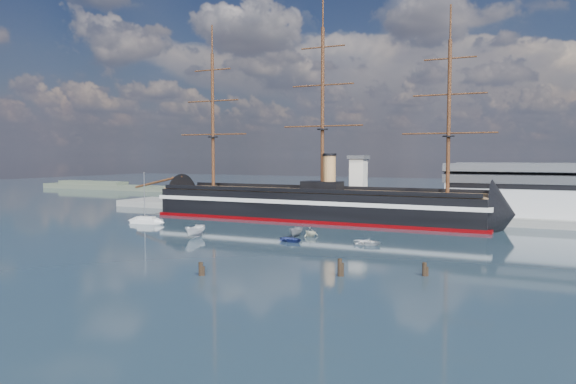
% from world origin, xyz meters
% --- Properties ---
extents(ground, '(600.00, 600.00, 0.00)m').
position_xyz_m(ground, '(0.00, 40.00, 0.00)').
color(ground, '#1B303D').
rests_on(ground, ground).
extents(quay, '(180.00, 18.00, 2.00)m').
position_xyz_m(quay, '(10.00, 76.00, 0.00)').
color(quay, slate).
rests_on(quay, ground).
extents(quay_tower, '(5.00, 5.00, 15.00)m').
position_xyz_m(quay_tower, '(3.00, 73.00, 9.75)').
color(quay_tower, silver).
rests_on(quay_tower, ground).
extents(shoreline, '(120.00, 10.00, 4.00)m').
position_xyz_m(shoreline, '(-139.23, 135.00, 1.45)').
color(shoreline, '#3F4C38').
rests_on(shoreline, ground).
extents(warship, '(112.89, 16.39, 53.94)m').
position_xyz_m(warship, '(-6.08, 60.00, 4.04)').
color(warship, black).
rests_on(warship, ground).
extents(sailboat, '(8.31, 3.50, 12.88)m').
position_xyz_m(sailboat, '(-38.79, 33.91, 0.82)').
color(sailboat, silver).
rests_on(sailboat, ground).
extents(motorboat_a, '(7.82, 3.39, 3.05)m').
position_xyz_m(motorboat_a, '(-14.25, 20.49, 0.00)').
color(motorboat_a, white).
rests_on(motorboat_a, ground).
extents(motorboat_b, '(2.01, 3.35, 1.46)m').
position_xyz_m(motorboat_b, '(6.40, 23.67, 0.00)').
color(motorboat_b, navy).
rests_on(motorboat_b, ground).
extents(motorboat_c, '(6.16, 2.60, 2.41)m').
position_xyz_m(motorboat_c, '(4.21, 30.47, 0.00)').
color(motorboat_c, gray).
rests_on(motorboat_c, ground).
extents(motorboat_d, '(5.44, 6.64, 2.25)m').
position_xyz_m(motorboat_d, '(6.79, 32.11, 0.00)').
color(motorboat_d, beige).
rests_on(motorboat_d, ground).
extents(motorboat_e, '(1.73, 3.46, 1.55)m').
position_xyz_m(motorboat_e, '(21.16, 26.78, 0.00)').
color(motorboat_e, white).
rests_on(motorboat_e, ground).
extents(piling_near_mid, '(0.64, 0.64, 2.62)m').
position_xyz_m(piling_near_mid, '(8.56, -9.88, 0.00)').
color(piling_near_mid, black).
rests_on(piling_near_mid, ground).
extents(piling_near_right, '(0.64, 0.64, 3.21)m').
position_xyz_m(piling_near_right, '(26.39, -1.50, 0.00)').
color(piling_near_right, black).
rests_on(piling_near_right, ground).
extents(piling_far_right, '(0.64, 0.64, 2.62)m').
position_xyz_m(piling_far_right, '(37.05, 3.99, 0.00)').
color(piling_far_right, black).
rests_on(piling_far_right, ground).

